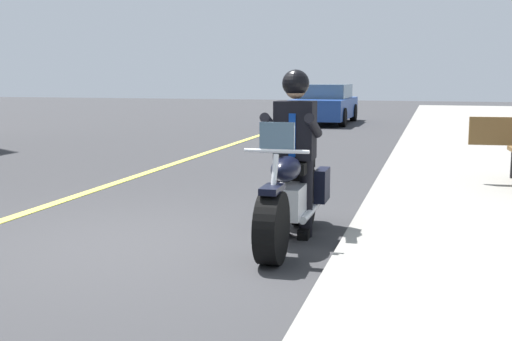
{
  "coord_description": "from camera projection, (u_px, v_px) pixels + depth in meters",
  "views": [
    {
      "loc": [
        5.57,
        2.8,
        1.66
      ],
      "look_at": [
        -0.38,
        1.13,
        0.75
      ],
      "focal_mm": 44.51,
      "sensor_mm": 36.0,
      "label": 1
    }
  ],
  "objects": [
    {
      "name": "rider_main",
      "position": [
        295.0,
        138.0,
        6.54
      ],
      "size": [
        0.62,
        0.55,
        1.74
      ],
      "color": "black",
      "rests_on": "ground_plane"
    },
    {
      "name": "car_dark",
      "position": [
        325.0,
        104.0,
        22.85
      ],
      "size": [
        4.6,
        1.92,
        1.4
      ],
      "color": "navy",
      "rests_on": "ground_plane"
    },
    {
      "name": "ground_plane",
      "position": [
        137.0,
        246.0,
        6.3
      ],
      "size": [
        80.0,
        80.0,
        0.0
      ],
      "primitive_type": "plane",
      "color": "#333335"
    },
    {
      "name": "motorcycle_main",
      "position": [
        291.0,
        197.0,
        6.45
      ],
      "size": [
        2.21,
        0.61,
        1.26
      ],
      "color": "black",
      "rests_on": "ground_plane"
    }
  ]
}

